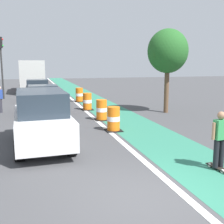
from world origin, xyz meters
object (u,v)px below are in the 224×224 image
Objects in this scene: traffic_light_corner at (1,57)px; pedestrian_crossing at (0,99)px; parked_sedan_second at (43,99)px; traffic_barrel_front at (114,119)px; skateboarder_on_lane at (220,139)px; street_tree_sidewalk at (168,52)px; traffic_barrel_back at (87,102)px; traffic_barrel_mid at (102,110)px; traffic_barrel_far at (79,95)px; parked_sedan_third at (38,90)px; parked_suv_nearest at (42,118)px; delivery_truck_down_block at (31,74)px.

pedestrian_crossing is (0.40, -7.14, -2.64)m from traffic_light_corner.
traffic_barrel_front is (2.82, -5.60, -0.30)m from parked_sedan_second.
pedestrian_crossing is at bearing 120.37° from skateboarder_on_lane.
parked_sedan_second is 8.02m from street_tree_sidewalk.
traffic_barrel_back is 9.94m from traffic_light_corner.
traffic_light_corner is at bearing 93.18° from pedestrian_crossing.
street_tree_sidewalk is (9.75, -2.72, 2.80)m from pedestrian_crossing.
traffic_barrel_mid and traffic_barrel_back have the same top height.
traffic_light_corner is (-5.84, 3.64, 2.97)m from traffic_barrel_far.
parked_sedan_third is 3.78× the size of traffic_barrel_far.
traffic_light_corner reaches higher than parked_suv_nearest.
pedestrian_crossing is (-2.35, -5.28, 0.03)m from parked_sedan_third.
parked_suv_nearest is 20.34m from delivery_truck_down_block.
traffic_light_corner is at bearing 112.85° from traffic_barrel_front.
parked_sedan_second is 6.09m from parked_sedan_third.
delivery_truck_down_block is at bearing 101.58° from skateboarder_on_lane.
parked_sedan_third reaches higher than traffic_barrel_front.
parked_sedan_second is (-4.37, 10.91, -0.08)m from skateboarder_on_lane.
parked_sedan_second is at bearing -87.52° from delivery_truck_down_block.
parked_sedan_third reaches higher than pedestrian_crossing.
street_tree_sidewalk is at bearing -15.58° from pedestrian_crossing.
pedestrian_crossing is (-2.15, 7.91, -0.17)m from parked_suv_nearest.
street_tree_sidewalk reaches higher than parked_sedan_third.
traffic_barrel_front is 1.00× the size of traffic_barrel_back.
traffic_barrel_front and traffic_barrel_far have the same top height.
traffic_light_corner reaches higher than parked_sedan_second.
parked_sedan_second is at bearing -124.44° from traffic_barrel_far.
parked_sedan_third is at bearing 132.75° from street_tree_sidewalk.
traffic_light_corner is at bearing -113.75° from delivery_truck_down_block.
traffic_barrel_far is 8.18m from street_tree_sidewalk.
delivery_truck_down_block is at bearing 104.70° from traffic_barrel_back.
traffic_barrel_far is at bearing 95.34° from skateboarder_on_lane.
street_tree_sidewalk is at bearing -47.25° from parked_sedan_third.
parked_sedan_third is 4.26m from traffic_light_corner.
skateboarder_on_lane is 0.41× the size of parked_sedan_second.
traffic_barrel_back is (3.14, 7.47, -0.50)m from parked_suv_nearest.
traffic_barrel_mid and traffic_barrel_far have the same top height.
parked_sedan_second is at bearing 111.84° from skateboarder_on_lane.
skateboarder_on_lane is 15.29m from traffic_barrel_far.
parked_suv_nearest is 13.20m from parked_sedan_third.
parked_suv_nearest is at bearing -80.40° from traffic_light_corner.
traffic_barrel_front is at bearing -63.26° from parked_sedan_second.
traffic_light_corner is 14.15m from street_tree_sidewalk.
street_tree_sidewalk is (7.25, -1.91, 2.83)m from parked_sedan_second.
traffic_barrel_front is at bearing -50.32° from pedestrian_crossing.
traffic_barrel_far is at bearing -68.43° from delivery_truck_down_block.
parked_sedan_second is 0.54× the size of delivery_truck_down_block.
street_tree_sidewalk is at bearing -55.31° from traffic_barrel_far.
skateboarder_on_lane is at bearing -73.71° from traffic_barrel_front.
traffic_light_corner reaches higher than traffic_barrel_mid.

